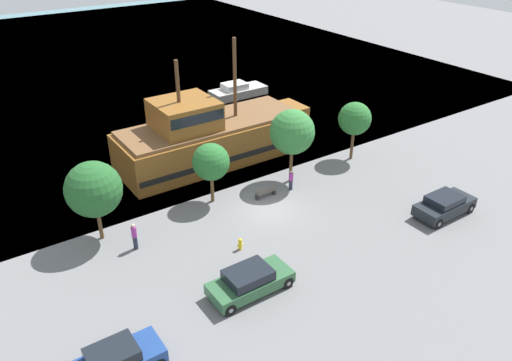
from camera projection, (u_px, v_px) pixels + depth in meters
name	position (u px, v px, depth m)	size (l,w,h in m)	color
ground_plane	(268.00, 209.00, 33.89)	(160.00, 160.00, 0.00)	slate
water_surface	(75.00, 62.00, 65.74)	(80.00, 80.00, 0.00)	slate
pirate_ship	(210.00, 137.00, 39.52)	(16.30, 5.43, 9.48)	brown
moored_boat_dockside	(238.00, 91.00, 53.67)	(6.16, 2.43, 1.52)	#B7B2A8
parked_car_curb_front	(444.00, 205.00, 32.94)	(4.32, 1.96, 1.47)	black
parked_car_curb_rear	(250.00, 281.00, 26.32)	(4.57, 2.00, 1.45)	#2D5B38
fire_hydrant	(240.00, 244.00, 29.75)	(0.42, 0.25, 0.76)	yellow
bench_promenade_east	(266.00, 192.00, 35.07)	(1.54, 0.45, 0.85)	#4C4742
pedestrian_walking_near	(291.00, 180.00, 35.87)	(0.32, 0.32, 1.56)	#232838
pedestrian_walking_far	(135.00, 236.00, 29.56)	(0.32, 0.32, 1.77)	#232838
tree_row_east	(94.00, 189.00, 29.28)	(3.37, 3.37, 5.17)	brown
tree_row_mideast	(211.00, 162.00, 33.34)	(2.54, 2.54, 4.33)	brown
tree_row_midwest	(292.00, 132.00, 35.49)	(3.25, 3.25, 5.59)	brown
tree_row_west	(355.00, 119.00, 39.03)	(2.60, 2.60, 4.77)	brown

